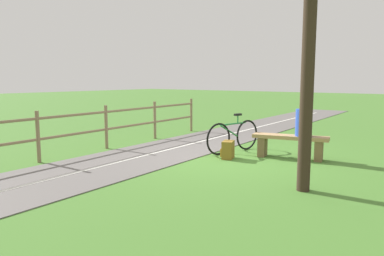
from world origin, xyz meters
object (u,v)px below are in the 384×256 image
at_px(person_seated, 304,121).
at_px(bicycle, 233,136).
at_px(backpack, 228,150).
at_px(tree_near_bench, 306,71).
at_px(bench, 290,143).

distance_m(person_seated, bicycle, 1.69).
distance_m(backpack, tree_near_bench, 3.03).
bearing_deg(person_seated, bench, -0.00).
bearing_deg(person_seated, bicycle, -5.27).
xyz_separation_m(bicycle, backpack, (-0.27, 0.68, -0.20)).
bearing_deg(backpack, tree_near_bench, 148.81).
xyz_separation_m(person_seated, tree_near_bench, (-0.82, 2.21, 1.02)).
xyz_separation_m(bench, person_seated, (-0.26, -0.06, 0.49)).
distance_m(person_seated, tree_near_bench, 2.57).
distance_m(bicycle, tree_near_bench, 3.47).
bearing_deg(bicycle, tree_near_bench, 63.32).
bearing_deg(bench, backpack, 24.81).
height_order(bench, backpack, bench).
bearing_deg(person_seated, backpack, 20.78).
bearing_deg(bench, tree_near_bench, 103.69).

